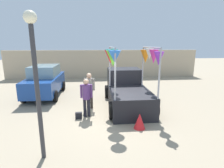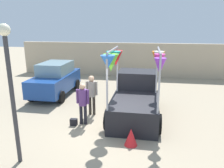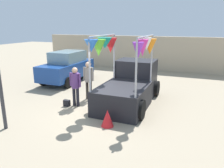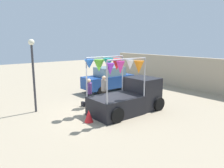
{
  "view_description": "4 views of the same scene",
  "coord_description": "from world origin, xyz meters",
  "px_view_note": "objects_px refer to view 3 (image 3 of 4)",
  "views": [
    {
      "loc": [
        -0.77,
        -7.32,
        3.18
      ],
      "look_at": [
        -0.04,
        0.39,
        1.38
      ],
      "focal_mm": 28.0,
      "sensor_mm": 36.0,
      "label": 1
    },
    {
      "loc": [
        1.33,
        -7.88,
        3.9
      ],
      "look_at": [
        -0.11,
        0.64,
        1.58
      ],
      "focal_mm": 35.0,
      "sensor_mm": 36.0,
      "label": 2
    },
    {
      "loc": [
        3.61,
        -7.72,
        3.42
      ],
      "look_at": [
        0.5,
        0.04,
        1.16
      ],
      "focal_mm": 35.0,
      "sensor_mm": 36.0,
      "label": 3
    },
    {
      "loc": [
        9.42,
        -6.63,
        3.85
      ],
      "look_at": [
        0.4,
        0.5,
        1.59
      ],
      "focal_mm": 35.0,
      "sensor_mm": 36.0,
      "label": 4
    }
  ],
  "objects_px": {
    "vendor_truck": "(130,82)",
    "parked_car": "(67,67)",
    "handbag": "(67,103)",
    "person_vendor": "(89,77)",
    "folded_kite_bundle_crimson": "(107,118)",
    "person_customer": "(75,83)"
  },
  "relations": [
    {
      "from": "parked_car",
      "to": "folded_kite_bundle_crimson",
      "type": "height_order",
      "value": "parked_car"
    },
    {
      "from": "handbag",
      "to": "folded_kite_bundle_crimson",
      "type": "xyz_separation_m",
      "value": [
        2.4,
        -1.13,
        0.16
      ]
    },
    {
      "from": "handbag",
      "to": "person_customer",
      "type": "bearing_deg",
      "value": 29.74
    },
    {
      "from": "parked_car",
      "to": "vendor_truck",
      "type": "bearing_deg",
      "value": -24.62
    },
    {
      "from": "person_vendor",
      "to": "folded_kite_bundle_crimson",
      "type": "xyz_separation_m",
      "value": [
        1.95,
        -2.35,
        -0.79
      ]
    },
    {
      "from": "person_vendor",
      "to": "folded_kite_bundle_crimson",
      "type": "bearing_deg",
      "value": -50.31
    },
    {
      "from": "vendor_truck",
      "to": "person_customer",
      "type": "distance_m",
      "value": 2.42
    },
    {
      "from": "vendor_truck",
      "to": "person_customer",
      "type": "height_order",
      "value": "vendor_truck"
    },
    {
      "from": "vendor_truck",
      "to": "folded_kite_bundle_crimson",
      "type": "height_order",
      "value": "vendor_truck"
    },
    {
      "from": "parked_car",
      "to": "handbag",
      "type": "distance_m",
      "value": 4.46
    },
    {
      "from": "vendor_truck",
      "to": "person_customer",
      "type": "bearing_deg",
      "value": -146.13
    },
    {
      "from": "vendor_truck",
      "to": "person_vendor",
      "type": "xyz_separation_m",
      "value": [
        -1.91,
        -0.33,
        0.16
      ]
    },
    {
      "from": "parked_car",
      "to": "person_vendor",
      "type": "distance_m",
      "value": 3.74
    },
    {
      "from": "person_vendor",
      "to": "folded_kite_bundle_crimson",
      "type": "distance_m",
      "value": 3.16
    },
    {
      "from": "folded_kite_bundle_crimson",
      "to": "parked_car",
      "type": "bearing_deg",
      "value": 134.45
    },
    {
      "from": "person_vendor",
      "to": "handbag",
      "type": "height_order",
      "value": "person_vendor"
    },
    {
      "from": "person_customer",
      "to": "handbag",
      "type": "relative_size",
      "value": 6.1
    },
    {
      "from": "parked_car",
      "to": "person_customer",
      "type": "bearing_deg",
      "value": -52.45
    },
    {
      "from": "person_vendor",
      "to": "folded_kite_bundle_crimson",
      "type": "relative_size",
      "value": 2.99
    },
    {
      "from": "vendor_truck",
      "to": "parked_car",
      "type": "xyz_separation_m",
      "value": [
        -4.7,
        2.15,
        0.01
      ]
    },
    {
      "from": "parked_car",
      "to": "folded_kite_bundle_crimson",
      "type": "relative_size",
      "value": 6.67
    },
    {
      "from": "parked_car",
      "to": "handbag",
      "type": "height_order",
      "value": "parked_car"
    }
  ]
}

